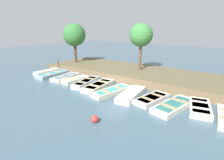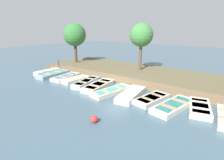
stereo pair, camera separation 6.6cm
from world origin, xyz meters
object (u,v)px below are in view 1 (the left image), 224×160
(rowboat_3, at_px, (76,79))
(rowboat_7, at_px, (131,94))
(buoy, at_px, (95,119))
(rowboat_10, at_px, (200,107))
(rowboat_5, at_px, (98,86))
(rowboat_9, at_px, (174,106))
(rowboat_4, at_px, (86,82))
(rowboat_0, at_px, (47,72))
(rowboat_6, at_px, (112,91))
(rowboat_2, at_px, (66,77))
(rowboat_8, at_px, (152,99))
(park_tree_far_left, at_px, (74,35))
(rowboat_1, at_px, (53,74))
(park_tree_left, at_px, (141,35))
(mooring_post_near, at_px, (58,64))

(rowboat_3, distance_m, rowboat_7, 6.28)
(buoy, bearing_deg, rowboat_7, -176.69)
(rowboat_10, height_order, buoy, buoy)
(rowboat_5, relative_size, rowboat_7, 1.02)
(rowboat_9, distance_m, rowboat_10, 1.54)
(rowboat_4, xyz_separation_m, buoy, (4.46, 5.01, 0.00))
(rowboat_0, height_order, rowboat_6, rowboat_0)
(rowboat_9, xyz_separation_m, rowboat_10, (-0.66, 1.39, 0.01))
(rowboat_2, relative_size, rowboat_5, 0.91)
(rowboat_8, bearing_deg, rowboat_6, -71.25)
(rowboat_9, bearing_deg, rowboat_3, -79.47)
(rowboat_3, xyz_separation_m, rowboat_6, (0.48, 4.64, -0.01))
(rowboat_8, xyz_separation_m, park_tree_far_left, (-6.13, -14.34, 3.75))
(rowboat_1, bearing_deg, park_tree_left, 138.18)
(rowboat_2, height_order, park_tree_left, park_tree_left)
(mooring_post_near, xyz_separation_m, park_tree_far_left, (-3.55, -0.75, 3.36))
(rowboat_8, bearing_deg, rowboat_4, -78.01)
(rowboat_7, distance_m, mooring_post_near, 12.38)
(buoy, relative_size, park_tree_left, 0.07)
(rowboat_2, xyz_separation_m, rowboat_10, (-0.30, 12.27, 0.02))
(rowboat_5, xyz_separation_m, rowboat_9, (0.10, 6.33, -0.04))
(rowboat_5, distance_m, rowboat_7, 3.24)
(rowboat_3, xyz_separation_m, rowboat_5, (0.19, 3.03, 0.03))
(rowboat_2, distance_m, park_tree_far_left, 8.66)
(rowboat_1, height_order, park_tree_left, park_tree_left)
(rowboat_9, height_order, park_tree_left, park_tree_left)
(rowboat_0, distance_m, mooring_post_near, 2.61)
(rowboat_7, relative_size, rowboat_9, 0.93)
(rowboat_1, xyz_separation_m, rowboat_6, (0.31, 7.85, -0.04))
(rowboat_0, relative_size, park_tree_far_left, 0.51)
(park_tree_far_left, bearing_deg, rowboat_8, 66.85)
(rowboat_6, bearing_deg, rowboat_1, -81.70)
(rowboat_1, bearing_deg, rowboat_4, 88.60)
(rowboat_9, distance_m, mooring_post_near, 15.41)
(rowboat_10, bearing_deg, rowboat_6, -95.80)
(rowboat_6, xyz_separation_m, rowboat_9, (-0.18, 4.72, 0.00))
(rowboat_2, xyz_separation_m, rowboat_7, (0.35, 7.78, 0.05))
(park_tree_far_left, bearing_deg, rowboat_3, 47.27)
(rowboat_9, distance_m, buoy, 5.14)
(rowboat_4, height_order, park_tree_far_left, park_tree_far_left)
(rowboat_2, bearing_deg, rowboat_7, 79.29)
(mooring_post_near, bearing_deg, rowboat_10, 82.68)
(park_tree_far_left, bearing_deg, rowboat_4, 52.59)
(rowboat_5, bearing_deg, rowboat_2, -100.33)
(rowboat_2, bearing_deg, rowboat_3, 79.38)
(rowboat_4, height_order, rowboat_7, rowboat_7)
(rowboat_3, height_order, rowboat_10, rowboat_10)
(rowboat_2, bearing_deg, rowboat_4, 78.50)
(rowboat_2, relative_size, park_tree_far_left, 0.58)
(rowboat_8, bearing_deg, park_tree_far_left, -101.35)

